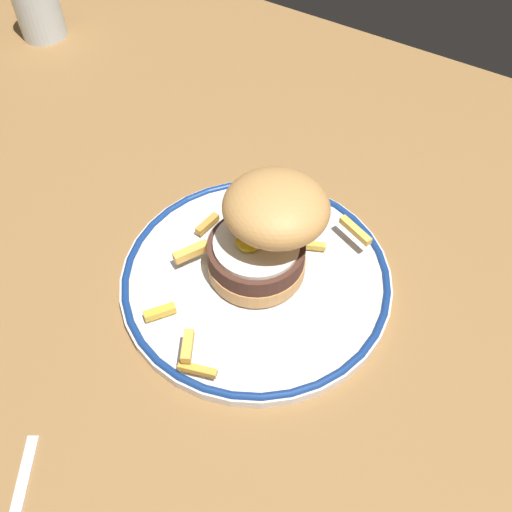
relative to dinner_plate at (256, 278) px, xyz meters
The scene contains 5 objects.
ground_plane 5.38cm from the dinner_plate, 127.71° to the right, with size 147.71×109.34×4.00cm, color olive.
dinner_plate is the anchor object (origin of this frame).
burger 6.73cm from the dinner_plate, 79.09° to the left, with size 12.57×13.32×11.56cm.
fries_pile 2.35cm from the dinner_plate, behind, with size 17.70×24.16×2.74cm.
water_glass 59.04cm from the dinner_plate, 156.15° to the left, with size 6.93×6.93×9.90cm.
Camera 1 is at (22.27, -27.99, 51.45)cm, focal length 41.39 mm.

